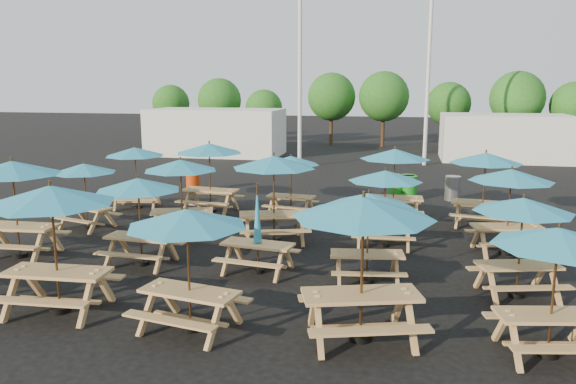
% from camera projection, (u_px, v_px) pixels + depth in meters
% --- Properties ---
extents(ground, '(120.00, 120.00, 0.00)m').
position_uv_depth(ground, '(277.00, 240.00, 15.96)').
color(ground, black).
rests_on(ground, ground).
extents(picnic_unit_1, '(2.47, 2.47, 2.51)m').
position_uv_depth(picnic_unit_1, '(12.00, 173.00, 13.98)').
color(picnic_unit_1, '#A9784B').
rests_on(picnic_unit_1, ground).
extents(picnic_unit_2, '(2.36, 2.36, 2.03)m').
position_uv_depth(picnic_unit_2, '(84.00, 172.00, 16.88)').
color(picnic_unit_2, '#A9784B').
rests_on(picnic_unit_2, ground).
extents(picnic_unit_3, '(2.47, 2.47, 2.19)m').
position_uv_depth(picnic_unit_3, '(135.00, 155.00, 19.66)').
color(picnic_unit_3, '#A9784B').
rests_on(picnic_unit_3, ground).
extents(picnic_unit_4, '(2.51, 2.51, 2.53)m').
position_uv_depth(picnic_unit_4, '(51.00, 202.00, 10.53)').
color(picnic_unit_4, '#A9784B').
rests_on(picnic_unit_4, ground).
extents(picnic_unit_5, '(2.16, 2.16, 2.18)m').
position_uv_depth(picnic_unit_5, '(138.00, 189.00, 13.42)').
color(picnic_unit_5, '#A9784B').
rests_on(picnic_unit_5, ground).
extents(picnic_unit_6, '(2.69, 2.69, 2.26)m').
position_uv_depth(picnic_unit_6, '(181.00, 169.00, 16.06)').
color(picnic_unit_6, '#A9784B').
rests_on(picnic_unit_6, ground).
extents(picnic_unit_7, '(2.46, 2.46, 2.41)m').
position_uv_depth(picnic_unit_7, '(209.00, 152.00, 18.97)').
color(picnic_unit_7, '#A9784B').
rests_on(picnic_unit_7, ground).
extents(picnic_unit_8, '(2.51, 2.51, 2.27)m').
position_uv_depth(picnic_unit_8, '(187.00, 224.00, 9.77)').
color(picnic_unit_8, '#A9784B').
rests_on(picnic_unit_8, ground).
extents(picnic_unit_9, '(1.86, 1.68, 2.14)m').
position_uv_depth(picnic_unit_9, '(258.00, 236.00, 13.07)').
color(picnic_unit_9, '#A9784B').
rests_on(picnic_unit_9, ground).
extents(picnic_unit_10, '(2.88, 2.88, 2.45)m').
position_uv_depth(picnic_unit_10, '(274.00, 166.00, 15.38)').
color(picnic_unit_10, '#A9784B').
rests_on(picnic_unit_10, ground).
extents(picnic_unit_11, '(2.13, 2.13, 2.03)m').
position_uv_depth(picnic_unit_11, '(291.00, 163.00, 18.57)').
color(picnic_unit_11, '#A9784B').
rests_on(picnic_unit_11, ground).
extents(picnic_unit_12, '(3.02, 3.02, 2.56)m').
position_uv_depth(picnic_unit_12, '(363.00, 215.00, 9.34)').
color(picnic_unit_12, '#A9784B').
rests_on(picnic_unit_12, ground).
extents(picnic_unit_13, '(2.21, 2.21, 2.06)m').
position_uv_depth(picnic_unit_13, '(369.00, 204.00, 12.22)').
color(picnic_unit_13, '#A9784B').
rests_on(picnic_unit_13, ground).
extents(picnic_unit_14, '(2.06, 2.06, 2.12)m').
position_uv_depth(picnic_unit_14, '(385.00, 180.00, 14.98)').
color(picnic_unit_14, '#A9784B').
rests_on(picnic_unit_14, ground).
extents(picnic_unit_15, '(2.33, 2.33, 2.36)m').
position_uv_depth(picnic_unit_15, '(395.00, 158.00, 17.77)').
color(picnic_unit_15, '#A9784B').
rests_on(picnic_unit_15, ground).
extents(picnic_unit_16, '(2.42, 2.42, 2.19)m').
position_uv_depth(picnic_unit_16, '(558.00, 244.00, 8.82)').
color(picnic_unit_16, '#A9784B').
rests_on(picnic_unit_16, ground).
extents(picnic_unit_17, '(2.46, 2.46, 2.13)m').
position_uv_depth(picnic_unit_17, '(523.00, 210.00, 11.38)').
color(picnic_unit_17, '#A9784B').
rests_on(picnic_unit_17, ground).
extents(picnic_unit_18, '(2.49, 2.49, 2.26)m').
position_uv_depth(picnic_unit_18, '(511.00, 180.00, 14.27)').
color(picnic_unit_18, '#A9784B').
rests_on(picnic_unit_18, ground).
extents(picnic_unit_19, '(2.54, 2.54, 2.34)m').
position_uv_depth(picnic_unit_19, '(486.00, 162.00, 17.03)').
color(picnic_unit_19, '#A9784B').
rests_on(picnic_unit_19, ground).
extents(waste_bin_0, '(0.58, 0.58, 0.93)m').
position_uv_depth(waste_bin_0, '(193.00, 180.00, 22.99)').
color(waste_bin_0, red).
rests_on(waste_bin_0, ground).
extents(waste_bin_1, '(0.58, 0.58, 0.93)m').
position_uv_depth(waste_bin_1, '(394.00, 186.00, 21.67)').
color(waste_bin_1, gray).
rests_on(waste_bin_1, ground).
extents(waste_bin_2, '(0.58, 0.58, 0.93)m').
position_uv_depth(waste_bin_2, '(396.00, 187.00, 21.43)').
color(waste_bin_2, '#17811B').
rests_on(waste_bin_2, ground).
extents(waste_bin_3, '(0.58, 0.58, 0.93)m').
position_uv_depth(waste_bin_3, '(409.00, 188.00, 21.32)').
color(waste_bin_3, '#17811B').
rests_on(waste_bin_3, ground).
extents(waste_bin_4, '(0.58, 0.58, 0.93)m').
position_uv_depth(waste_bin_4, '(408.00, 187.00, 21.57)').
color(waste_bin_4, '#17811B').
rests_on(waste_bin_4, ground).
extents(waste_bin_5, '(0.58, 0.58, 0.93)m').
position_uv_depth(waste_bin_5, '(453.00, 188.00, 21.24)').
color(waste_bin_5, gray).
rests_on(waste_bin_5, ground).
extents(mast_0, '(0.20, 0.20, 12.00)m').
position_uv_depth(mast_0, '(300.00, 51.00, 28.66)').
color(mast_0, silver).
rests_on(mast_0, ground).
extents(mast_1, '(0.20, 0.20, 12.00)m').
position_uv_depth(mast_1, '(429.00, 51.00, 29.27)').
color(mast_1, silver).
rests_on(mast_1, ground).
extents(event_tent_0, '(8.00, 4.00, 2.80)m').
position_uv_depth(event_tent_0, '(216.00, 132.00, 34.59)').
color(event_tent_0, silver).
rests_on(event_tent_0, ground).
extents(event_tent_1, '(7.00, 4.00, 2.60)m').
position_uv_depth(event_tent_1, '(504.00, 137.00, 32.14)').
color(event_tent_1, silver).
rests_on(event_tent_1, ground).
extents(tree_0, '(2.80, 2.80, 4.24)m').
position_uv_depth(tree_0, '(171.00, 104.00, 42.51)').
color(tree_0, '#382314').
rests_on(tree_0, ground).
extents(tree_1, '(3.11, 3.11, 4.72)m').
position_uv_depth(tree_1, '(219.00, 100.00, 40.28)').
color(tree_1, '#382314').
rests_on(tree_1, ground).
extents(tree_2, '(2.59, 2.59, 3.93)m').
position_uv_depth(tree_2, '(264.00, 108.00, 39.46)').
color(tree_2, '#382314').
rests_on(tree_2, ground).
extents(tree_3, '(3.36, 3.36, 5.09)m').
position_uv_depth(tree_3, '(332.00, 97.00, 39.40)').
color(tree_3, '#382314').
rests_on(tree_3, ground).
extents(tree_4, '(3.41, 3.41, 5.17)m').
position_uv_depth(tree_4, '(384.00, 96.00, 38.21)').
color(tree_4, '#382314').
rests_on(tree_4, ground).
extents(tree_5, '(2.94, 2.94, 4.45)m').
position_uv_depth(tree_5, '(449.00, 104.00, 37.83)').
color(tree_5, '#382314').
rests_on(tree_5, ground).
extents(tree_6, '(3.38, 3.38, 5.13)m').
position_uv_depth(tree_6, '(517.00, 98.00, 35.23)').
color(tree_6, '#382314').
rests_on(tree_6, ground).
extents(tree_7, '(2.95, 2.95, 4.48)m').
position_uv_depth(tree_7, '(575.00, 106.00, 34.65)').
color(tree_7, '#382314').
rests_on(tree_7, ground).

